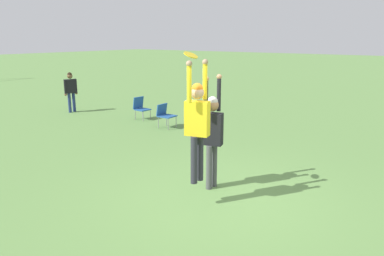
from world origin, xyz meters
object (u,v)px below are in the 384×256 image
Objects in this scene: person_defending at (212,129)px; camping_chair_3 at (165,114)px; person_spectator_near at (71,89)px; frisbee at (191,55)px; camping_chair_2 at (141,107)px; person_jumping at (197,119)px.

camping_chair_3 is at bearing 124.86° from person_defending.
camping_chair_3 is at bearing -65.64° from person_spectator_near.
person_defending is at bearing -87.91° from person_spectator_near.
frisbee reaches higher than camping_chair_3.
person_defending is 5.36m from camping_chair_3.
camping_chair_2 is at bearing -56.17° from person_spectator_near.
person_defending is 6.89m from camping_chair_2.
person_spectator_near is at bearing -74.03° from camping_chair_2.
person_spectator_near is at bearing 144.70° from person_defending.
person_jumping is at bearing -125.92° from frisbee.
person_jumping reaches higher than camping_chair_2.
person_jumping reaches higher than person_defending.
camping_chair_2 is 1.04× the size of camping_chair_3.
camping_chair_3 is at bearing 45.01° from frisbee.
person_jumping is 6.14m from camping_chair_3.
person_jumping is 2.61× the size of camping_chair_2.
camping_chair_2 is at bearing 130.23° from person_defending.
frisbee is 0.33× the size of camping_chair_3.
person_defending is 2.87× the size of camping_chair_3.
person_jumping is 0.94m from person_defending.
person_jumping is at bearing 43.84° from camping_chair_3.
frisbee reaches higher than person_spectator_near.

